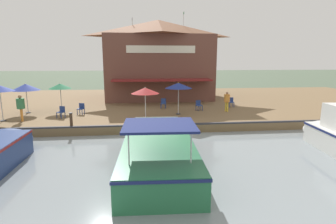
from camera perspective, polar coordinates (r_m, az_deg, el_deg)
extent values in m
plane|color=#4C5B47|center=(16.99, -2.33, -5.01)|extent=(220.00, 220.00, 0.00)
cube|color=brown|center=(27.66, -3.87, 1.93)|extent=(22.00, 56.00, 0.60)
cube|color=#2D2D33|center=(16.91, -2.37, -2.81)|extent=(0.20, 50.40, 0.10)
cube|color=brown|center=(29.54, -2.10, 9.63)|extent=(7.48, 11.05, 6.68)
pyramid|color=brown|center=(29.72, -2.16, 17.77)|extent=(7.86, 11.60, 1.74)
cube|color=maroon|center=(24.97, -1.32, 6.97)|extent=(1.80, 9.39, 0.16)
cube|color=silver|center=(25.78, -1.52, 13.50)|extent=(0.08, 6.63, 0.70)
cylinder|color=silver|center=(30.10, 3.37, 18.50)|extent=(0.06, 0.06, 2.60)
cube|color=#337547|center=(30.09, 3.46, 20.72)|extent=(0.36, 0.03, 0.24)
cylinder|color=silver|center=(29.67, -7.76, 17.86)|extent=(0.06, 0.06, 1.90)
cube|color=#4C4C56|center=(29.59, -7.81, 19.44)|extent=(0.36, 0.03, 0.24)
cylinder|color=#B7B7B7|center=(18.79, -4.95, 1.68)|extent=(0.06, 0.06, 2.09)
cylinder|color=#2D2D33|center=(18.98, -4.90, -1.35)|extent=(0.36, 0.36, 0.06)
cone|color=maroon|center=(18.65, -5.00, 4.66)|extent=(2.00, 2.00, 0.42)
cone|color=white|center=(18.65, -5.00, 4.72)|extent=(1.24, 1.24, 0.34)
sphere|color=white|center=(18.63, -5.01, 5.30)|extent=(0.08, 0.08, 0.08)
cylinder|color=#B7B7B7|center=(21.23, -32.54, 1.40)|extent=(0.06, 0.06, 2.35)
cylinder|color=#2D2D33|center=(21.42, -32.22, -1.62)|extent=(0.36, 0.36, 0.06)
cylinder|color=#B7B7B7|center=(23.58, -28.36, 2.38)|extent=(0.06, 0.06, 2.15)
cylinder|color=#2D2D33|center=(23.73, -28.13, -0.11)|extent=(0.36, 0.36, 0.06)
cone|color=navy|center=(23.47, -28.58, 4.78)|extent=(2.12, 2.12, 0.51)
cone|color=white|center=(23.47, -28.59, 4.83)|extent=(1.31, 1.31, 0.41)
sphere|color=white|center=(23.45, -28.64, 5.40)|extent=(0.08, 0.08, 0.08)
cylinder|color=#B7B7B7|center=(20.23, 2.27, 2.70)|extent=(0.06, 0.06, 2.31)
cylinder|color=#2D2D33|center=(20.43, 2.25, -0.42)|extent=(0.36, 0.36, 0.06)
cone|color=navy|center=(20.10, 2.29, 5.78)|extent=(2.06, 2.06, 0.42)
cone|color=yellow|center=(20.10, 2.30, 5.84)|extent=(1.28, 1.28, 0.33)
sphere|color=yellow|center=(20.08, 2.30, 6.37)|extent=(0.08, 0.08, 0.08)
cylinder|color=#B7B7B7|center=(23.18, -22.26, 2.76)|extent=(0.06, 0.06, 2.15)
cylinder|color=#2D2D33|center=(23.34, -22.07, 0.22)|extent=(0.36, 0.36, 0.06)
cone|color=#19663D|center=(23.06, -22.45, 5.24)|extent=(1.77, 1.77, 0.41)
cone|color=silver|center=(23.06, -22.45, 5.29)|extent=(1.10, 1.10, 0.33)
sphere|color=silver|center=(23.05, -22.49, 5.75)|extent=(0.08, 0.08, 0.08)
cube|color=navy|center=(22.73, -0.61, 1.25)|extent=(0.05, 0.05, 0.42)
cube|color=navy|center=(22.79, -1.60, 1.27)|extent=(0.05, 0.05, 0.42)
cube|color=navy|center=(23.12, -0.48, 1.42)|extent=(0.05, 0.05, 0.42)
cube|color=navy|center=(23.18, -1.46, 1.44)|extent=(0.05, 0.05, 0.42)
cube|color=navy|center=(22.92, -1.04, 1.87)|extent=(0.53, 0.53, 0.05)
cube|color=navy|center=(23.08, -0.98, 2.50)|extent=(0.14, 0.44, 0.40)
cube|color=navy|center=(24.10, 14.18, 1.47)|extent=(0.04, 0.04, 0.42)
cube|color=navy|center=(23.99, 13.26, 1.47)|extent=(0.04, 0.04, 0.42)
cube|color=navy|center=(24.48, 13.93, 1.63)|extent=(0.04, 0.04, 0.42)
cube|color=navy|center=(24.38, 13.02, 1.63)|extent=(0.04, 0.04, 0.42)
cube|color=navy|center=(24.20, 13.62, 2.05)|extent=(0.47, 0.47, 0.05)
cube|color=navy|center=(24.36, 13.52, 2.65)|extent=(0.07, 0.44, 0.40)
cube|color=navy|center=(21.22, -18.20, -0.04)|extent=(0.05, 0.05, 0.42)
cube|color=navy|center=(21.40, -19.15, -0.01)|extent=(0.05, 0.05, 0.42)
cube|color=navy|center=(21.57, -17.72, 0.17)|extent=(0.05, 0.05, 0.42)
cube|color=navy|center=(21.75, -18.66, 0.20)|extent=(0.05, 0.05, 0.42)
cube|color=navy|center=(21.44, -18.47, 0.64)|extent=(0.54, 0.54, 0.05)
cube|color=navy|center=(21.58, -18.27, 1.32)|extent=(0.15, 0.44, 0.40)
cube|color=navy|center=(20.33, -22.17, -0.78)|extent=(0.05, 0.05, 0.42)
cube|color=navy|center=(20.58, -23.06, -0.71)|extent=(0.05, 0.05, 0.42)
cube|color=navy|center=(20.64, -21.50, -0.56)|extent=(0.05, 0.05, 0.42)
cube|color=navy|center=(20.88, -22.38, -0.50)|extent=(0.05, 0.05, 0.42)
cube|color=navy|center=(20.57, -22.32, -0.06)|extent=(0.57, 0.57, 0.05)
cube|color=navy|center=(20.69, -22.03, 0.66)|extent=(0.20, 0.42, 0.40)
cube|color=navy|center=(21.99, 7.50, 0.81)|extent=(0.05, 0.05, 0.42)
cube|color=navy|center=(21.81, 6.58, 0.75)|extent=(0.05, 0.05, 0.42)
cube|color=navy|center=(22.34, 7.01, 0.99)|extent=(0.05, 0.05, 0.42)
cube|color=navy|center=(22.15, 6.10, 0.92)|extent=(0.05, 0.05, 0.42)
cube|color=navy|center=(22.04, 6.81, 1.41)|extent=(0.54, 0.54, 0.05)
cube|color=navy|center=(22.17, 6.58, 2.07)|extent=(0.15, 0.43, 0.40)
cylinder|color=gold|center=(21.98, 12.83, 1.11)|extent=(0.13, 0.13, 0.79)
cylinder|color=gold|center=(22.06, 12.46, 1.16)|extent=(0.13, 0.13, 0.79)
cylinder|color=orange|center=(21.91, 12.73, 2.96)|extent=(0.46, 0.46, 0.63)
sphere|color=#9E7051|center=(21.86, 12.77, 4.05)|extent=(0.21, 0.21, 0.21)
cylinder|color=orange|center=(20.57, -29.18, -0.59)|extent=(0.13, 0.13, 0.89)
cylinder|color=orange|center=(20.75, -29.28, -0.51)|extent=(0.13, 0.13, 0.89)
cylinder|color=#337547|center=(20.53, -29.44, 1.62)|extent=(0.52, 0.52, 0.70)
sphere|color=#9E7051|center=(20.47, -29.57, 2.92)|extent=(0.24, 0.24, 0.24)
ellipsoid|color=silver|center=(18.22, 31.92, -3.50)|extent=(3.00, 3.30, 1.14)
cube|color=#287047|center=(11.54, -2.09, -9.50)|extent=(7.17, 3.34, 1.17)
ellipsoid|color=#287047|center=(14.88, -2.46, -4.71)|extent=(2.61, 2.99, 1.17)
cube|color=navy|center=(11.37, -2.10, -7.13)|extent=(7.26, 3.38, 0.10)
cube|color=navy|center=(9.42, -1.88, -2.91)|extent=(2.29, 2.67, 0.09)
cylinder|color=silver|center=(9.06, 5.06, -7.48)|extent=(0.05, 0.05, 1.20)
cylinder|color=silver|center=(8.99, -8.57, -7.70)|extent=(0.05, 0.05, 1.20)
cylinder|color=silver|center=(14.95, -2.51, -1.15)|extent=(0.15, 2.43, 0.04)
ellipsoid|color=navy|center=(15.80, -32.34, -5.48)|extent=(2.81, 2.80, 1.20)
cylinder|color=#473323|center=(17.58, -20.33, -1.66)|extent=(0.18, 0.18, 0.88)
cylinder|color=#2D2D33|center=(17.49, -20.43, -0.20)|extent=(0.22, 0.22, 0.04)
cylinder|color=brown|center=(34.88, 4.50, 6.89)|extent=(0.35, 0.35, 3.09)
sphere|color=#387033|center=(34.79, 4.58, 12.22)|extent=(4.51, 4.51, 4.51)
sphere|color=#387033|center=(33.78, 3.70, 11.49)|extent=(3.16, 3.16, 3.16)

